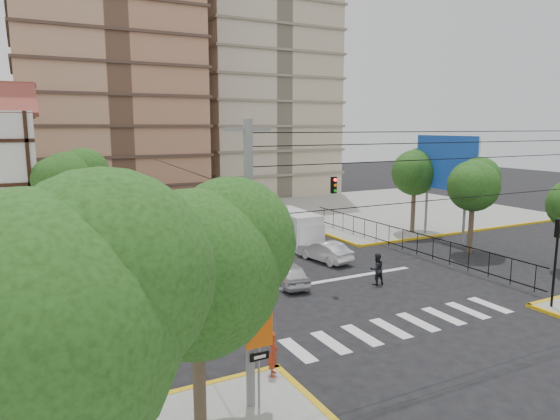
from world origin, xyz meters
TOP-DOWN VIEW (x-y plane):
  - ground at (0.00, 0.00)m, footprint 160.00×160.00m
  - sidewalk_ne at (20.00, 20.00)m, footprint 26.00×26.00m
  - crosswalk_stripes at (0.00, -6.00)m, footprint 12.00×2.40m
  - stop_line at (0.00, 1.20)m, footprint 13.00×0.40m
  - tower_beige at (14.00, 40.00)m, footprint 17.00×16.00m
  - park_fence at (9.00, 4.50)m, footprint 0.10×22.50m
  - billboard at (14.45, 6.00)m, footprint 0.36×6.20m
  - tree_sw_near at (-10.90, -9.99)m, footprint 5.63×4.60m
  - tree_sw_far at (-14.89, -13.99)m, footprint 5.88×4.80m
  - tree_park_a at (13.08, 2.01)m, footprint 4.41×3.60m
  - tree_park_c at (14.09, 9.01)m, footprint 4.65×3.80m
  - tree_tudor at (-11.90, 16.01)m, footprint 5.39×4.40m
  - traffic_light_se at (7.80, -7.80)m, footprint 0.28×0.22m
  - traffic_light_nw at (-7.80, 7.80)m, footprint 0.28×0.22m
  - traffic_light_hanging at (0.00, -2.04)m, footprint 18.00×9.12m
  - utility_pole_sw at (-9.00, -9.00)m, footprint 1.40×0.28m
  - district_sign at (-8.80, -9.24)m, footprint 0.90×0.12m
  - van_right_lane at (3.22, 9.98)m, footprint 2.41×5.70m
  - van_left_lane at (-1.29, 20.09)m, footprint 2.11×5.03m
  - car_silver_front_left at (-1.91, 1.56)m, footprint 2.16×4.07m
  - car_white_front_right at (2.65, 4.94)m, footprint 2.16×4.38m
  - car_grey_mid_left at (-1.86, 10.00)m, footprint 2.52×4.92m
  - car_silver_rear_left at (-2.45, 15.16)m, footprint 2.41×4.74m
  - car_darkgrey_mid_right at (1.29, 16.25)m, footprint 2.36×4.54m
  - car_white_rear_right at (1.61, 21.35)m, footprint 1.57×3.87m
  - pedestrian_sw_corner at (-7.50, -7.60)m, footprint 0.63×0.71m
  - pedestrian_crosswalk at (2.59, -0.66)m, footprint 0.93×0.75m

SIDE VIEW (x-z plane):
  - ground at x=0.00m, z-range 0.00..0.00m
  - park_fence at x=9.00m, z-range -0.83..0.83m
  - crosswalk_stripes at x=0.00m, z-range 0.00..0.01m
  - stop_line at x=0.00m, z-range 0.00..0.01m
  - sidewalk_ne at x=20.00m, z-range 0.00..0.15m
  - car_white_rear_right at x=1.61m, z-range 0.00..1.25m
  - car_silver_rear_left at x=-2.45m, z-range 0.00..1.32m
  - car_silver_front_left at x=-1.91m, z-range 0.00..1.32m
  - car_grey_mid_left at x=-1.86m, z-range 0.00..1.33m
  - car_white_front_right at x=2.65m, z-range 0.00..1.38m
  - car_darkgrey_mid_right at x=1.29m, z-range 0.00..1.48m
  - pedestrian_crosswalk at x=2.59m, z-range 0.00..1.82m
  - pedestrian_sw_corner at x=-7.50m, z-range 0.15..1.78m
  - van_left_lane at x=-1.29m, z-range -0.03..2.21m
  - van_right_lane at x=3.22m, z-range -0.03..2.50m
  - district_sign at x=-8.80m, z-range 0.85..4.05m
  - traffic_light_se at x=7.80m, z-range 0.91..5.31m
  - traffic_light_nw at x=-7.80m, z-range 0.91..5.31m
  - utility_pole_sw at x=-9.00m, z-range 0.27..9.27m
  - tree_park_a at x=13.08m, z-range 1.60..8.42m
  - tree_tudor at x=-11.90m, z-range 1.50..8.93m
  - tree_sw_near at x=-10.90m, z-range 1.48..9.06m
  - tree_park_c at x=14.09m, z-range 1.71..8.96m
  - tree_sw_far at x=-14.89m, z-range 1.73..10.01m
  - traffic_light_hanging at x=0.00m, z-range 5.44..6.36m
  - billboard at x=14.45m, z-range 1.95..10.05m
  - tower_beige at x=14.00m, z-range 0.00..48.00m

